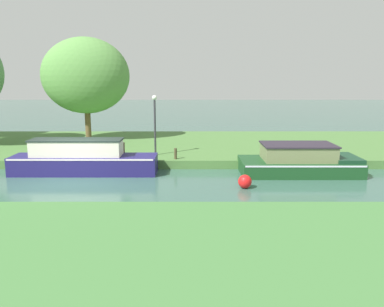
# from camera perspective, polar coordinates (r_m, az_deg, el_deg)

# --- Properties ---
(ground_plane) EXTENTS (120.00, 120.00, 0.00)m
(ground_plane) POSITION_cam_1_polar(r_m,az_deg,el_deg) (16.69, -17.21, -3.82)
(ground_plane) COLOR #385D51
(riverbank_far) EXTENTS (72.00, 10.00, 0.40)m
(riverbank_far) POSITION_cam_1_polar(r_m,az_deg,el_deg) (23.27, -12.20, 1.06)
(riverbank_far) COLOR #4B7639
(riverbank_far) RESTS_ON ground_plane
(navy_barge) EXTENTS (6.34, 1.47, 1.54)m
(navy_barge) POSITION_cam_1_polar(r_m,az_deg,el_deg) (17.63, -15.82, -0.82)
(navy_barge) COLOR navy
(navy_barge) RESTS_ON ground_plane
(forest_narrowboat) EXTENTS (5.12, 2.33, 1.33)m
(forest_narrowboat) POSITION_cam_1_polar(r_m,az_deg,el_deg) (17.63, 15.67, -1.13)
(forest_narrowboat) COLOR #194420
(forest_narrowboat) RESTS_ON ground_plane
(willow_tree_right) EXTENTS (5.29, 3.31, 6.15)m
(willow_tree_right) POSITION_cam_1_polar(r_m,az_deg,el_deg) (24.38, -15.42, 11.00)
(willow_tree_right) COLOR brown
(willow_tree_right) RESTS_ON riverbank_far
(lamp_post) EXTENTS (0.24, 0.24, 2.94)m
(lamp_post) POSITION_cam_1_polar(r_m,az_deg,el_deg) (18.97, -5.45, 5.29)
(lamp_post) COLOR #333338
(lamp_post) RESTS_ON riverbank_far
(mooring_post_near) EXTENTS (0.14, 0.14, 0.79)m
(mooring_post_near) POSITION_cam_1_polar(r_m,az_deg,el_deg) (18.40, -10.05, 0.40)
(mooring_post_near) COLOR #46322B
(mooring_post_near) RESTS_ON riverbank_far
(mooring_post_far) EXTENTS (0.13, 0.13, 0.52)m
(mooring_post_far) POSITION_cam_1_polar(r_m,az_deg,el_deg) (18.15, -2.39, -0.02)
(mooring_post_far) COLOR #463F27
(mooring_post_far) RESTS_ON riverbank_far
(channel_buoy) EXTENTS (0.52, 0.52, 0.52)m
(channel_buoy) POSITION_cam_1_polar(r_m,az_deg,el_deg) (14.93, 7.88, -4.12)
(channel_buoy) COLOR red
(channel_buoy) RESTS_ON ground_plane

